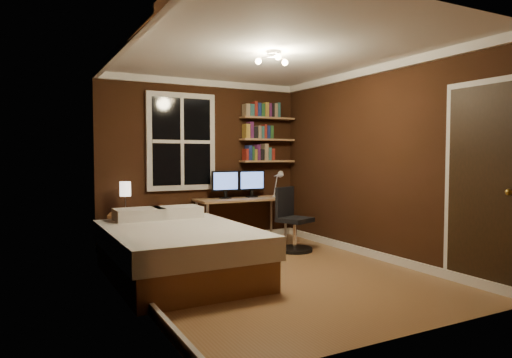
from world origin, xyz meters
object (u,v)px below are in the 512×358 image
monitor_right (252,184)px  desk_lamp (278,183)px  radiator (178,226)px  bed (178,250)px  office_chair (292,228)px  nightstand (126,233)px  bedside_lamp (125,197)px  desk (242,202)px  monitor_left (225,185)px

monitor_right → desk_lamp: 0.42m
radiator → monitor_right: bearing=-5.3°
bed → office_chair: size_ratio=2.30×
nightstand → desk_lamp: desk_lamp is taller
bedside_lamp → monitor_right: 1.98m
radiator → desk_lamp: 1.69m
radiator → bedside_lamp: bearing=-169.9°
nightstand → bedside_lamp: bearing=0.0°
desk → desk_lamp: (0.57, -0.14, 0.28)m
bed → monitor_left: monitor_left is taller
monitor_right → bed: bearing=-137.3°
monitor_right → monitor_left: bearing=180.0°
bedside_lamp → monitor_left: bearing=1.2°
bedside_lamp → monitor_right: size_ratio=0.97×
monitor_left → desk_lamp: desk_lamp is taller
desk_lamp → office_chair: desk_lamp is taller
bed → office_chair: (1.87, 0.60, 0.03)m
bedside_lamp → bed: bearing=-81.6°
monitor_left → nightstand: bearing=-178.8°
bedside_lamp → desk: (1.77, -0.04, -0.15)m
office_chair → bed: bearing=176.4°
bed → desk: bed is taller
nightstand → desk: size_ratio=0.38×
nightstand → monitor_right: 2.07m
bedside_lamp → desk: size_ratio=0.30×
radiator → monitor_right: size_ratio=1.28×
nightstand → office_chair: size_ratio=0.61×
bed → bedside_lamp: bearing=98.1°
nightstand → bedside_lamp: bedside_lamp is taller
bed → monitor_right: bearing=42.3°
desk_lamp → office_chair: (-0.24, -0.80, -0.57)m
bed → monitor_right: 2.45m
desk_lamp → bedside_lamp: bearing=175.6°
desk_lamp → monitor_right: bearing=149.6°
monitor_left → desk_lamp: (0.82, -0.21, 0.01)m
nightstand → office_chair: office_chair is taller
nightstand → radiator: radiator is taller
nightstand → monitor_left: 1.64m
bedside_lamp → monitor_right: monitor_right is taller
monitor_left → bedside_lamp: bearing=-178.8°
desk → desk_lamp: bearing=-13.7°
desk_lamp → office_chair: size_ratio=0.49×
nightstand → monitor_left: size_ratio=1.22×
bed → office_chair: office_chair is taller
monitor_right → office_chair: (0.12, -1.01, -0.57)m
bedside_lamp → radiator: (0.80, 0.14, -0.48)m
monitor_left → monitor_right: same height
bedside_lamp → desk_lamp: bearing=-4.4°
desk_lamp → bed: bearing=-146.5°
desk → desk_lamp: desk_lamp is taller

